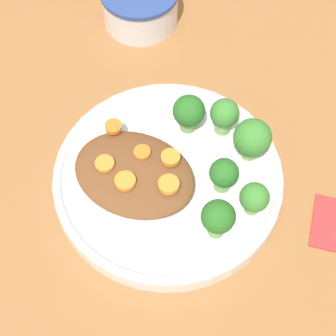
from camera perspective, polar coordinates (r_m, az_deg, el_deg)
ground_plane at (r=0.65m, az=0.00°, el=-1.63°), size 4.00×4.00×0.00m
plate at (r=0.64m, az=0.00°, el=-1.01°), size 0.26×0.26×0.03m
dip_bowl at (r=0.79m, az=-2.85°, el=16.37°), size 0.11×0.11×0.05m
stew_mound at (r=0.62m, az=-3.44°, el=-0.59°), size 0.14×0.11×0.02m
broccoli_floret_0 at (r=0.63m, az=8.55°, el=2.97°), size 0.04×0.04×0.06m
broccoli_floret_1 at (r=0.61m, az=5.69°, el=-0.65°), size 0.03×0.03×0.05m
broccoli_floret_2 at (r=0.65m, az=5.75°, el=5.39°), size 0.03×0.03×0.05m
broccoli_floret_3 at (r=0.58m, az=5.09°, el=-5.09°), size 0.04×0.04×0.05m
broccoli_floret_4 at (r=0.60m, az=8.83°, el=-2.90°), size 0.03×0.03×0.04m
broccoli_floret_5 at (r=0.65m, az=2.13°, el=5.67°), size 0.04×0.04×0.05m
carrot_slice_0 at (r=0.60m, az=-4.37°, el=-1.34°), size 0.02×0.02×0.01m
carrot_slice_1 at (r=0.62m, az=-2.82°, el=1.33°), size 0.02×0.02×0.00m
carrot_slice_2 at (r=0.61m, az=0.29°, el=1.04°), size 0.02×0.02×0.01m
carrot_slice_3 at (r=0.64m, az=-5.58°, el=4.22°), size 0.02×0.02×0.01m
carrot_slice_4 at (r=0.60m, az=0.08°, el=-1.70°), size 0.02×0.02×0.01m
carrot_slice_5 at (r=0.61m, az=-6.45°, el=0.43°), size 0.02×0.02×0.01m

